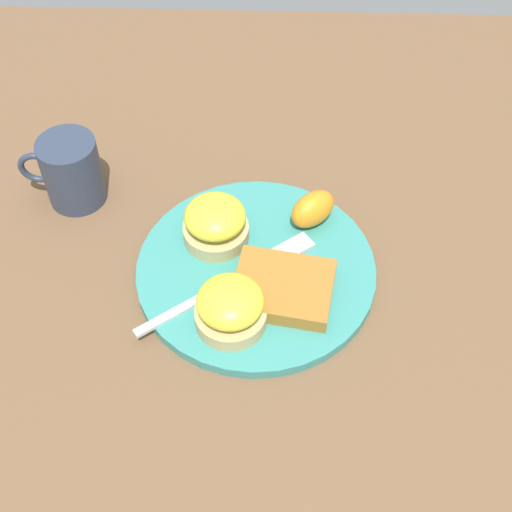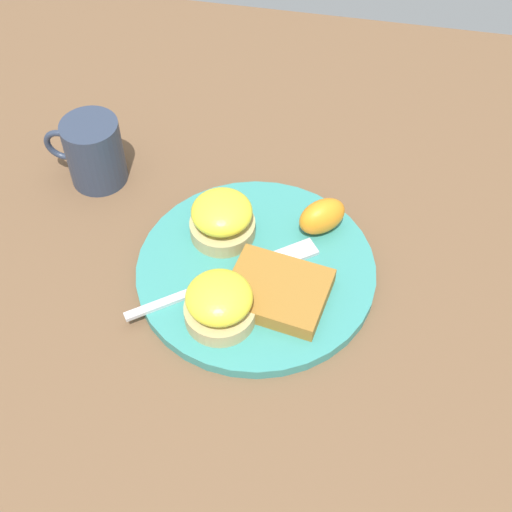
{
  "view_description": "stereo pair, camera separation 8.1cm",
  "coord_description": "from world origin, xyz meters",
  "views": [
    {
      "loc": [
        -0.02,
        0.51,
        0.66
      ],
      "look_at": [
        0.0,
        0.0,
        0.03
      ],
      "focal_mm": 50.0,
      "sensor_mm": 36.0,
      "label": 1
    },
    {
      "loc": [
        -0.1,
        0.5,
        0.66
      ],
      "look_at": [
        0.0,
        0.0,
        0.03
      ],
      "focal_mm": 50.0,
      "sensor_mm": 36.0,
      "label": 2
    }
  ],
  "objects": [
    {
      "name": "hashbrown_patty",
      "position": [
        -0.03,
        0.04,
        0.02
      ],
      "size": [
        0.12,
        0.11,
        0.02
      ],
      "primitive_type": "cube",
      "rotation": [
        0.0,
        0.0,
        -0.17
      ],
      "color": "#9C6827",
      "rests_on": "plate"
    },
    {
      "name": "sandwich_benedict_left",
      "position": [
        0.05,
        -0.04,
        0.04
      ],
      "size": [
        0.08,
        0.08,
        0.06
      ],
      "color": "tan",
      "rests_on": "plate"
    },
    {
      "name": "sandwich_benedict_right",
      "position": [
        0.02,
        0.08,
        0.04
      ],
      "size": [
        0.08,
        0.08,
        0.06
      ],
      "color": "tan",
      "rests_on": "plate"
    },
    {
      "name": "ground_plane",
      "position": [
        0.0,
        0.0,
        0.0
      ],
      "size": [
        1.1,
        1.1,
        0.0
      ],
      "primitive_type": "plane",
      "color": "brown"
    },
    {
      "name": "cup",
      "position": [
        0.23,
        -0.12,
        0.05
      ],
      "size": [
        0.1,
        0.07,
        0.09
      ],
      "color": "#2D384C",
      "rests_on": "ground_plane"
    },
    {
      "name": "orange_wedge",
      "position": [
        -0.07,
        -0.07,
        0.04
      ],
      "size": [
        0.07,
        0.07,
        0.04
      ],
      "primitive_type": "ellipsoid",
      "rotation": [
        0.0,
        0.0,
        0.7
      ],
      "color": "orange",
      "rests_on": "plate"
    },
    {
      "name": "plate",
      "position": [
        0.0,
        0.0,
        0.01
      ],
      "size": [
        0.28,
        0.28,
        0.01
      ],
      "primitive_type": "cylinder",
      "color": "teal",
      "rests_on": "ground_plane"
    },
    {
      "name": "fork",
      "position": [
        0.02,
        0.02,
        0.02
      ],
      "size": [
        0.2,
        0.15,
        0.0
      ],
      "color": "silver",
      "rests_on": "plate"
    }
  ]
}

